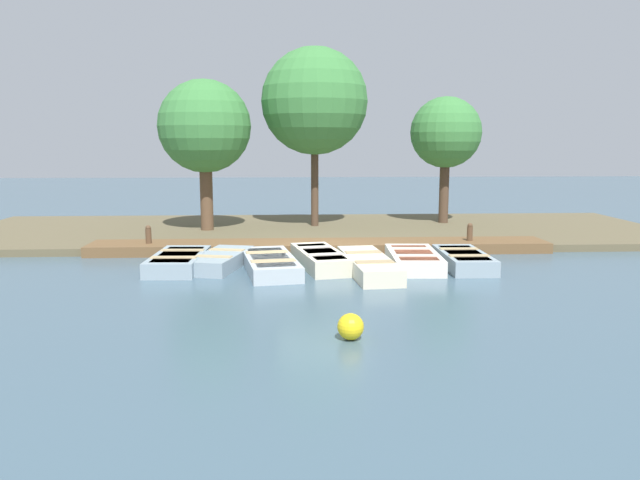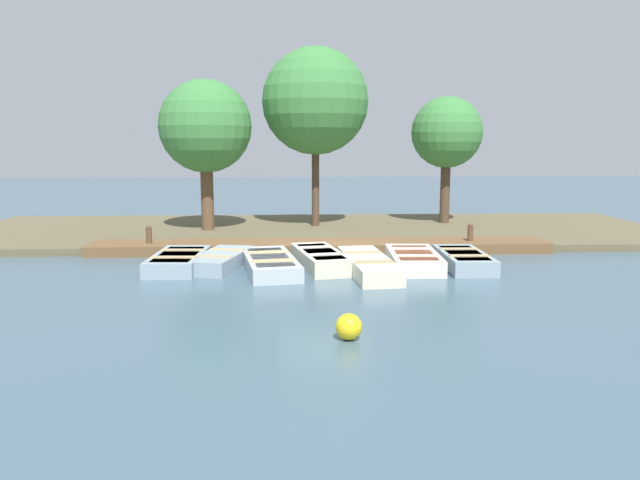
% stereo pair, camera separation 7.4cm
% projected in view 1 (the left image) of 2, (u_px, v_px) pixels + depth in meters
% --- Properties ---
extents(ground_plane, '(80.00, 80.00, 0.00)m').
position_uv_depth(ground_plane, '(323.00, 261.00, 16.89)').
color(ground_plane, '#425B6B').
extents(shore_bank, '(8.00, 24.00, 0.22)m').
position_uv_depth(shore_bank, '(315.00, 231.00, 21.80)').
color(shore_bank, brown).
rests_on(shore_bank, ground_plane).
extents(dock_walkway, '(1.47, 13.37, 0.30)m').
position_uv_depth(dock_walkway, '(320.00, 247.00, 18.33)').
color(dock_walkway, brown).
rests_on(dock_walkway, ground_plane).
extents(rowboat_0, '(2.76, 1.33, 0.40)m').
position_uv_depth(rowboat_0, '(179.00, 261.00, 15.85)').
color(rowboat_0, '#8C9EA8').
rests_on(rowboat_0, ground_plane).
extents(rowboat_1, '(2.77, 1.60, 0.39)m').
position_uv_depth(rowboat_1, '(221.00, 260.00, 16.00)').
color(rowboat_1, '#8C9EA8').
rests_on(rowboat_1, ground_plane).
extents(rowboat_2, '(3.34, 1.66, 0.39)m').
position_uv_depth(rowboat_2, '(270.00, 263.00, 15.56)').
color(rowboat_2, '#B2BCC1').
rests_on(rowboat_2, ground_plane).
extents(rowboat_3, '(3.04, 1.53, 0.44)m').
position_uv_depth(rowboat_3, '(320.00, 259.00, 16.05)').
color(rowboat_3, beige).
rests_on(rowboat_3, ground_plane).
extents(rowboat_4, '(3.54, 1.27, 0.41)m').
position_uv_depth(rowboat_4, '(368.00, 265.00, 15.36)').
color(rowboat_4, beige).
rests_on(rowboat_4, ground_plane).
extents(rowboat_5, '(2.78, 1.36, 0.42)m').
position_uv_depth(rowboat_5, '(414.00, 259.00, 16.03)').
color(rowboat_5, silver).
rests_on(rowboat_5, ground_plane).
extents(rowboat_6, '(2.67, 1.13, 0.41)m').
position_uv_depth(rowboat_6, '(464.00, 259.00, 16.03)').
color(rowboat_6, '#8C9EA8').
rests_on(rowboat_6, ground_plane).
extents(mooring_post_near, '(0.17, 0.17, 0.82)m').
position_uv_depth(mooring_post_near, '(149.00, 239.00, 17.97)').
color(mooring_post_near, brown).
rests_on(mooring_post_near, ground_plane).
extents(mooring_post_far, '(0.17, 0.17, 0.82)m').
position_uv_depth(mooring_post_far, '(470.00, 237.00, 18.45)').
color(mooring_post_far, brown).
rests_on(mooring_post_far, ground_plane).
extents(buoy, '(0.44, 0.44, 0.44)m').
position_uv_depth(buoy, '(351.00, 327.00, 10.17)').
color(buoy, yellow).
rests_on(buoy, ground_plane).
extents(park_tree_far_left, '(3.10, 3.10, 5.26)m').
position_uv_depth(park_tree_far_left, '(205.00, 127.00, 20.76)').
color(park_tree_far_left, brown).
rests_on(park_tree_far_left, ground_plane).
extents(park_tree_left, '(3.72, 3.72, 6.45)m').
position_uv_depth(park_tree_left, '(315.00, 101.00, 21.67)').
color(park_tree_left, '#4C3828').
rests_on(park_tree_left, ground_plane).
extents(park_tree_center, '(2.58, 2.58, 4.82)m').
position_uv_depth(park_tree_center, '(446.00, 133.00, 22.69)').
color(park_tree_center, '#4C3828').
rests_on(park_tree_center, ground_plane).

